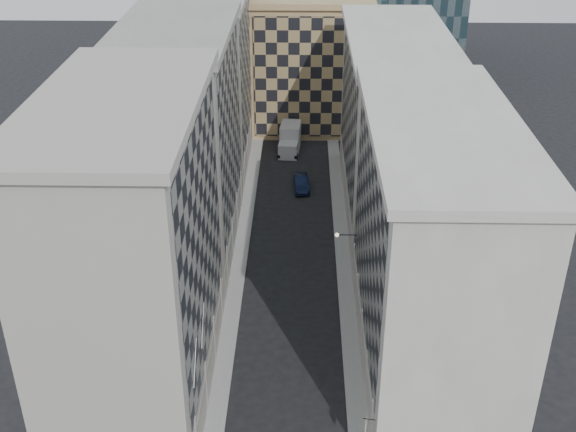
# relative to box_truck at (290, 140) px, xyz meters

# --- Properties ---
(sidewalk_west) EXTENTS (1.50, 100.00, 0.15)m
(sidewalk_west) POSITION_rel_box_truck_xyz_m (-4.56, -27.54, -1.44)
(sidewalk_west) COLOR gray
(sidewalk_west) RESTS_ON ground
(sidewalk_east) EXTENTS (1.50, 100.00, 0.15)m
(sidewalk_east) POSITION_rel_box_truck_xyz_m (5.94, -27.54, -1.44)
(sidewalk_east) COLOR gray
(sidewalk_east) RESTS_ON ground
(bldg_left_a) EXTENTS (10.80, 22.80, 23.70)m
(bldg_left_a) POSITION_rel_box_truck_xyz_m (-10.19, -46.54, 10.31)
(bldg_left_a) COLOR #A59E95
(bldg_left_a) RESTS_ON ground
(bldg_left_b) EXTENTS (10.80, 22.80, 22.70)m
(bldg_left_b) POSITION_rel_box_truck_xyz_m (-10.19, -24.54, 9.81)
(bldg_left_b) COLOR gray
(bldg_left_b) RESTS_ON ground
(bldg_left_c) EXTENTS (10.80, 22.80, 21.70)m
(bldg_left_c) POSITION_rel_box_truck_xyz_m (-10.19, -2.54, 9.31)
(bldg_left_c) COLOR #A59E95
(bldg_left_c) RESTS_ON ground
(bldg_right_a) EXTENTS (10.80, 26.80, 20.70)m
(bldg_right_a) POSITION_rel_box_truck_xyz_m (11.57, -42.54, 8.81)
(bldg_right_a) COLOR #B1ACA2
(bldg_right_a) RESTS_ON ground
(bldg_right_b) EXTENTS (10.80, 28.80, 19.70)m
(bldg_right_b) POSITION_rel_box_truck_xyz_m (11.59, -15.54, 8.34)
(bldg_right_b) COLOR #B1ACA2
(bldg_right_b) RESTS_ON ground
(tan_block) EXTENTS (16.80, 14.80, 18.80)m
(tan_block) POSITION_rel_box_truck_xyz_m (2.69, 10.36, 7.92)
(tan_block) COLOR tan
(tan_block) RESTS_ON ground
(flagpoles_left) EXTENTS (0.10, 6.33, 2.33)m
(flagpoles_left) POSITION_rel_box_truck_xyz_m (-5.21, -51.54, 6.49)
(flagpoles_left) COLOR gray
(flagpoles_left) RESTS_ON ground
(bracket_lamp) EXTENTS (1.98, 0.36, 0.36)m
(bracket_lamp) POSITION_rel_box_truck_xyz_m (5.07, -33.54, 4.69)
(bracket_lamp) COLOR black
(bracket_lamp) RESTS_ON ground
(box_truck) EXTENTS (3.08, 6.52, 3.47)m
(box_truck) POSITION_rel_box_truck_xyz_m (0.00, 0.00, 0.00)
(box_truck) COLOR silver
(box_truck) RESTS_ON ground
(dark_car) EXTENTS (2.04, 4.91, 1.58)m
(dark_car) POSITION_rel_box_truck_xyz_m (1.62, -11.76, -0.72)
(dark_car) COLOR #0E1734
(dark_car) RESTS_ON ground
(shop_sign) EXTENTS (0.89, 0.78, 0.86)m
(shop_sign) POSITION_rel_box_truck_xyz_m (6.11, -54.54, 2.32)
(shop_sign) COLOR black
(shop_sign) RESTS_ON ground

